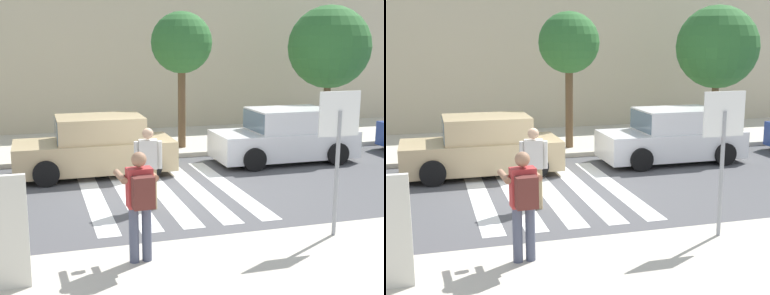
# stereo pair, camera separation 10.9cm
# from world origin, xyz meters

# --- Properties ---
(ground_plane) EXTENTS (120.00, 120.00, 0.00)m
(ground_plane) POSITION_xyz_m (0.00, 0.00, 0.00)
(ground_plane) COLOR #4C4C4F
(sidewalk_far) EXTENTS (60.00, 4.80, 0.14)m
(sidewalk_far) POSITION_xyz_m (0.00, 6.00, 0.07)
(sidewalk_far) COLOR beige
(sidewalk_far) RESTS_ON ground
(building_facade_far) EXTENTS (56.00, 4.00, 5.17)m
(building_facade_far) POSITION_xyz_m (0.00, 10.40, 2.59)
(building_facade_far) COLOR beige
(building_facade_far) RESTS_ON ground
(crosswalk_stripe_0) EXTENTS (0.44, 5.20, 0.01)m
(crosswalk_stripe_0) POSITION_xyz_m (-1.60, 0.20, 0.00)
(crosswalk_stripe_0) COLOR silver
(crosswalk_stripe_0) RESTS_ON ground
(crosswalk_stripe_1) EXTENTS (0.44, 5.20, 0.01)m
(crosswalk_stripe_1) POSITION_xyz_m (-0.80, 0.20, 0.00)
(crosswalk_stripe_1) COLOR silver
(crosswalk_stripe_1) RESTS_ON ground
(crosswalk_stripe_2) EXTENTS (0.44, 5.20, 0.01)m
(crosswalk_stripe_2) POSITION_xyz_m (0.00, 0.20, 0.00)
(crosswalk_stripe_2) COLOR silver
(crosswalk_stripe_2) RESTS_ON ground
(crosswalk_stripe_3) EXTENTS (0.44, 5.20, 0.01)m
(crosswalk_stripe_3) POSITION_xyz_m (0.80, 0.20, 0.00)
(crosswalk_stripe_3) COLOR silver
(crosswalk_stripe_3) RESTS_ON ground
(crosswalk_stripe_4) EXTENTS (0.44, 5.20, 0.01)m
(crosswalk_stripe_4) POSITION_xyz_m (1.60, 0.20, 0.00)
(crosswalk_stripe_4) COLOR silver
(crosswalk_stripe_4) RESTS_ON ground
(stop_sign) EXTENTS (0.76, 0.08, 2.51)m
(stop_sign) POSITION_xyz_m (2.13, -3.74, 1.97)
(stop_sign) COLOR gray
(stop_sign) RESTS_ON sidewalk_near
(photographer_with_backpack) EXTENTS (0.61, 0.86, 1.72)m
(photographer_with_backpack) POSITION_xyz_m (-1.33, -3.93, 1.17)
(photographer_with_backpack) COLOR #474C60
(photographer_with_backpack) RESTS_ON sidewalk_near
(pedestrian_crossing) EXTENTS (0.57, 0.31, 1.72)m
(pedestrian_crossing) POSITION_xyz_m (-0.58, -0.98, 0.97)
(pedestrian_crossing) COLOR tan
(pedestrian_crossing) RESTS_ON ground
(parked_car_tan) EXTENTS (4.10, 1.92, 1.55)m
(parked_car_tan) POSITION_xyz_m (-1.27, 2.30, 0.73)
(parked_car_tan) COLOR tan
(parked_car_tan) RESTS_ON ground
(parked_car_white) EXTENTS (4.10, 1.92, 1.55)m
(parked_car_white) POSITION_xyz_m (4.16, 2.30, 0.73)
(parked_car_white) COLOR white
(parked_car_white) RESTS_ON ground
(street_tree_center) EXTENTS (1.88, 1.88, 4.21)m
(street_tree_center) POSITION_xyz_m (1.67, 4.50, 3.37)
(street_tree_center) COLOR brown
(street_tree_center) RESTS_ON sidewalk_far
(street_tree_east) EXTENTS (2.80, 2.80, 4.51)m
(street_tree_east) POSITION_xyz_m (6.96, 4.79, 3.24)
(street_tree_east) COLOR brown
(street_tree_east) RESTS_ON sidewalk_far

